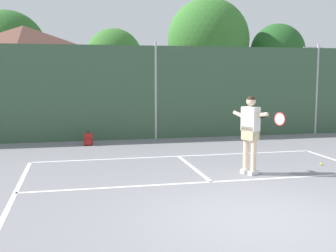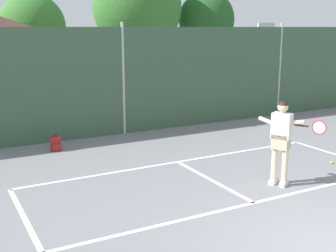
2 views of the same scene
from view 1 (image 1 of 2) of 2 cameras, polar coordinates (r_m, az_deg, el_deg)
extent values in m
plane|color=gray|center=(7.29, 12.04, -12.09)|extent=(120.00, 120.00, 0.00)
cube|color=white|center=(12.34, 1.41, -4.06)|extent=(8.20, 0.10, 0.01)
cube|color=white|center=(9.50, 5.81, -7.45)|extent=(8.20, 0.10, 0.01)
cube|color=white|center=(10.88, 3.36, -5.57)|extent=(0.10, 2.97, 0.01)
cube|color=#38563D|center=(15.54, -1.67, 4.48)|extent=(26.00, 0.05, 3.38)
cylinder|color=#B2B2B7|center=(15.54, -1.67, 4.76)|extent=(0.09, 0.09, 3.53)
cylinder|color=#B2B2B7|center=(17.93, 19.27, 4.66)|extent=(0.09, 0.09, 3.53)
cylinder|color=#284CB2|center=(20.20, 18.43, 4.23)|extent=(0.12, 0.12, 3.05)
cube|color=white|center=(20.12, 18.77, 9.13)|extent=(0.90, 0.06, 0.60)
torus|color=#D85919|center=(19.88, 19.15, 8.51)|extent=(0.48, 0.48, 0.02)
cube|color=beige|center=(20.05, -18.50, 4.14)|extent=(5.72, 4.75, 3.00)
pyramid|color=brown|center=(20.08, -18.75, 10.53)|extent=(6.17, 5.13, 1.47)
cylinder|color=brown|center=(26.34, -20.46, 3.41)|extent=(0.36, 0.36, 1.87)
ellipsoid|color=#2D6628|center=(26.34, -20.72, 9.54)|extent=(4.44, 4.00, 4.44)
cylinder|color=brown|center=(26.19, -7.19, 3.86)|extent=(0.36, 0.36, 1.94)
ellipsoid|color=#38752D|center=(26.18, -7.27, 9.15)|extent=(3.40, 3.06, 3.40)
cylinder|color=brown|center=(27.38, 5.35, 4.39)|extent=(0.36, 0.36, 2.30)
ellipsoid|color=#38752D|center=(27.44, 5.43, 11.41)|extent=(5.19, 4.67, 5.19)
cylinder|color=brown|center=(29.18, 14.30, 4.37)|extent=(0.36, 0.36, 2.30)
ellipsoid|color=#235623|center=(29.19, 14.46, 9.62)|extent=(3.59, 3.23, 3.59)
cube|color=silver|center=(10.45, 10.33, -5.93)|extent=(0.29, 0.22, 0.10)
cube|color=silver|center=(10.30, 11.33, -6.14)|extent=(0.29, 0.22, 0.10)
cylinder|color=beige|center=(10.36, 10.38, -3.44)|extent=(0.13, 0.13, 0.82)
cylinder|color=beige|center=(10.20, 11.40, -3.62)|extent=(0.13, 0.13, 0.82)
cube|color=tan|center=(10.21, 10.95, -0.94)|extent=(0.37, 0.43, 0.32)
cube|color=silver|center=(10.17, 10.99, 0.96)|extent=(0.39, 0.46, 0.56)
sphere|color=beige|center=(10.13, 11.04, 3.27)|extent=(0.22, 0.22, 0.22)
sphere|color=black|center=(10.13, 11.05, 3.38)|extent=(0.21, 0.21, 0.21)
cylinder|color=beige|center=(10.05, 11.96, 1.44)|extent=(0.33, 0.54, 0.17)
cylinder|color=beige|center=(10.34, 9.82, 1.37)|extent=(0.30, 0.49, 0.22)
cylinder|color=black|center=(9.95, 12.93, 1.07)|extent=(0.16, 0.29, 0.04)
torus|color=red|center=(9.77, 14.72, 0.92)|extent=(0.15, 0.28, 0.30)
cylinder|color=silver|center=(9.77, 14.72, 0.92)|extent=(0.12, 0.24, 0.26)
sphere|color=#CCE033|center=(11.84, 19.82, -4.80)|extent=(0.07, 0.07, 0.07)
cube|color=maroon|center=(14.46, -10.60, -1.75)|extent=(0.30, 0.22, 0.40)
cube|color=maroon|center=(14.36, -10.64, -2.14)|extent=(0.23, 0.09, 0.18)
torus|color=black|center=(14.43, -10.61, -0.89)|extent=(0.09, 0.03, 0.09)
camera|label=2|loc=(3.60, -57.78, 20.09)|focal=46.49mm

